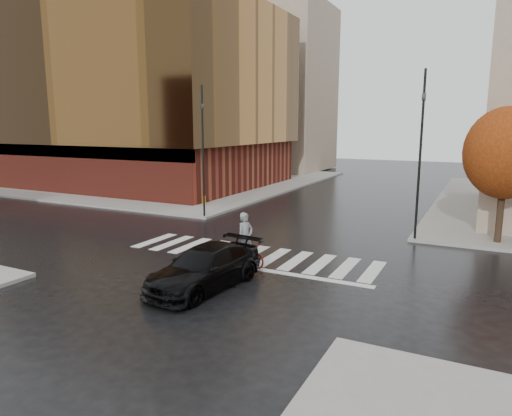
{
  "coord_description": "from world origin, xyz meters",
  "views": [
    {
      "loc": [
        9.22,
        -17.21,
        5.8
      ],
      "look_at": [
        -0.12,
        1.26,
        2.0
      ],
      "focal_mm": 32.0,
      "sensor_mm": 36.0,
      "label": 1
    }
  ],
  "objects": [
    {
      "name": "office_glass",
      "position": [
        -22.0,
        17.99,
        8.28
      ],
      "size": [
        27.0,
        19.0,
        16.0
      ],
      "color": "maroon",
      "rests_on": "sidewalk_nw"
    },
    {
      "name": "traffic_light_nw",
      "position": [
        -6.3,
        6.3,
        4.77
      ],
      "size": [
        0.24,
        0.21,
        7.97
      ],
      "rotation": [
        0.0,
        0.0,
        -1.28
      ],
      "color": "black",
      "rests_on": "sidewalk_nw"
    },
    {
      "name": "sedan",
      "position": [
        0.5,
        -4.05,
        0.74
      ],
      "size": [
        2.67,
        5.31,
        1.48
      ],
      "primitive_type": "imported",
      "rotation": [
        0.0,
        0.0,
        -0.12
      ],
      "color": "black",
      "rests_on": "ground"
    },
    {
      "name": "crosswalk",
      "position": [
        0.0,
        0.5,
        0.01
      ],
      "size": [
        12.0,
        3.0,
        0.01
      ],
      "primitive_type": "cube",
      "color": "silver",
      "rests_on": "ground"
    },
    {
      "name": "fire_hydrant",
      "position": [
        -8.74,
        10.0,
        0.51
      ],
      "size": [
        0.23,
        0.23,
        0.65
      ],
      "color": "#F8A80E",
      "rests_on": "sidewalk_nw"
    },
    {
      "name": "building_nw_far",
      "position": [
        -16.0,
        37.0,
        10.15
      ],
      "size": [
        14.0,
        12.0,
        20.0
      ],
      "primitive_type": "cube",
      "color": "gray",
      "rests_on": "sidewalk_nw"
    },
    {
      "name": "cyclist",
      "position": [
        0.59,
        -1.0,
        0.76
      ],
      "size": [
        2.07,
        1.31,
        2.23
      ],
      "rotation": [
        0.0,
        0.0,
        1.22
      ],
      "color": "maroon",
      "rests_on": "ground"
    },
    {
      "name": "tree_ne_a",
      "position": [
        10.0,
        7.4,
        4.46
      ],
      "size": [
        3.8,
        3.8,
        6.5
      ],
      "color": "black",
      "rests_on": "sidewalk_ne"
    },
    {
      "name": "manhole",
      "position": [
        -1.66,
        0.77,
        0.01
      ],
      "size": [
        0.85,
        0.85,
        0.01
      ],
      "primitive_type": "cylinder",
      "rotation": [
        0.0,
        0.0,
        0.32
      ],
      "color": "#403516",
      "rests_on": "ground"
    },
    {
      "name": "sidewalk_nw",
      "position": [
        -21.0,
        21.0,
        0.07
      ],
      "size": [
        30.0,
        30.0,
        0.15
      ],
      "primitive_type": "cube",
      "color": "gray",
      "rests_on": "ground"
    },
    {
      "name": "ground",
      "position": [
        0.0,
        0.0,
        0.0
      ],
      "size": [
        120.0,
        120.0,
        0.0
      ],
      "primitive_type": "plane",
      "color": "black",
      "rests_on": "ground"
    },
    {
      "name": "traffic_light_ne",
      "position": [
        6.3,
        6.3,
        4.98
      ],
      "size": [
        0.19,
        0.22,
        8.26
      ],
      "rotation": [
        0.0,
        0.0,
        3.04
      ],
      "color": "black",
      "rests_on": "sidewalk_ne"
    }
  ]
}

